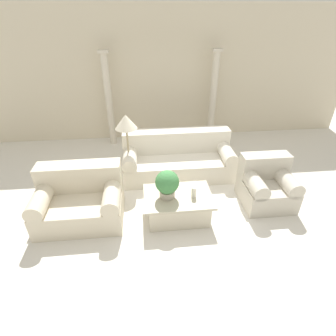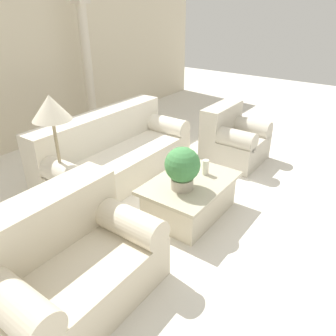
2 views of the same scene
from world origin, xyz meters
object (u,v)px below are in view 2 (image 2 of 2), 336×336
at_px(sofa_long, 114,153).
at_px(loveseat, 66,261).
at_px(floor_lamp, 52,115).
at_px(potted_plant, 182,167).
at_px(armchair, 232,138).
at_px(coffee_table, 190,197).

height_order(sofa_long, loveseat, same).
bearing_deg(sofa_long, floor_lamp, -169.97).
xyz_separation_m(sofa_long, loveseat, (-1.80, -1.22, 0.01)).
height_order(potted_plant, armchair, potted_plant).
distance_m(sofa_long, floor_lamp, 1.33).
bearing_deg(armchair, potted_plant, -171.69).
bearing_deg(sofa_long, loveseat, -145.93).
bearing_deg(loveseat, floor_lamp, 52.63).
distance_m(coffee_table, armchair, 1.67).
bearing_deg(armchair, coffee_table, -170.97).
xyz_separation_m(sofa_long, potted_plant, (-0.37, -1.40, 0.34)).
distance_m(sofa_long, loveseat, 2.17).
distance_m(loveseat, armchair, 3.25).
relative_size(sofa_long, armchair, 2.60).
relative_size(loveseat, potted_plant, 2.88).
xyz_separation_m(sofa_long, coffee_table, (-0.19, -1.39, -0.13)).
bearing_deg(potted_plant, floor_lamp, 117.57).
bearing_deg(sofa_long, armchair, -37.95).
distance_m(floor_lamp, armchair, 2.77).
distance_m(loveseat, floor_lamp, 1.55).
xyz_separation_m(loveseat, coffee_table, (1.61, -0.18, -0.14)).
height_order(coffee_table, potted_plant, potted_plant).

